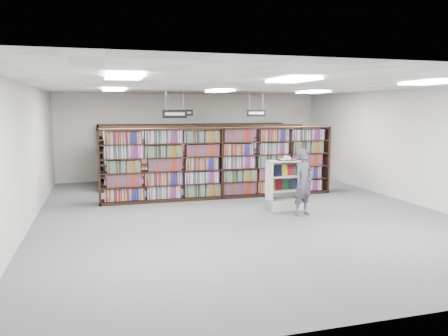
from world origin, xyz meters
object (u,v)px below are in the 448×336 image
object	(u,v)px
endcap_display	(284,192)
shopper	(303,182)
open_book	(288,159)
bookshelf_row_near	(220,163)

from	to	relation	value
endcap_display	shopper	distance (m)	0.85
endcap_display	open_book	world-z (taller)	open_book
open_book	shopper	size ratio (longest dim) A/B	0.40
bookshelf_row_near	endcap_display	world-z (taller)	bookshelf_row_near
open_book	shopper	xyz separation A→B (m)	(0.09, -0.76, -0.51)
open_book	endcap_display	bearing A→B (deg)	-163.94
endcap_display	open_book	size ratio (longest dim) A/B	1.96
bookshelf_row_near	open_book	bearing A→B (deg)	-56.00
shopper	endcap_display	bearing A→B (deg)	78.93
endcap_display	shopper	size ratio (longest dim) A/B	0.78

